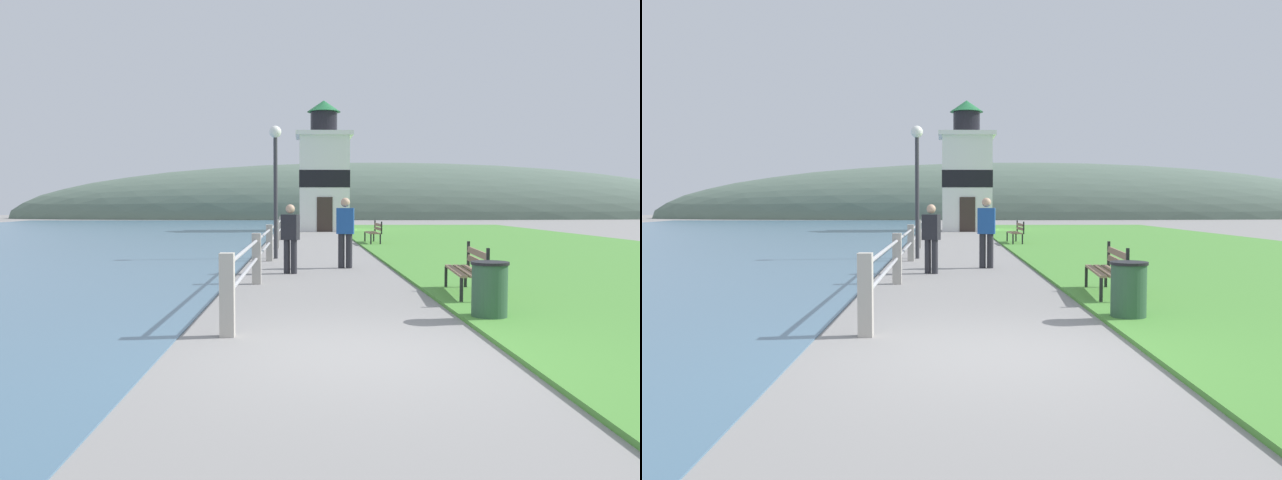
{
  "view_description": "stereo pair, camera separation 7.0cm",
  "coord_description": "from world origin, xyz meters",
  "views": [
    {
      "loc": [
        -0.62,
        -6.75,
        1.67
      ],
      "look_at": [
        0.05,
        16.18,
        0.3
      ],
      "focal_mm": 35.0,
      "sensor_mm": 36.0,
      "label": 1
    },
    {
      "loc": [
        -0.55,
        -6.75,
        1.67
      ],
      "look_at": [
        0.05,
        16.18,
        0.3
      ],
      "focal_mm": 35.0,
      "sensor_mm": 36.0,
      "label": 2
    }
  ],
  "objects": [
    {
      "name": "park_bench_near",
      "position": [
        2.34,
        4.14,
        0.54
      ],
      "size": [
        0.64,
        1.89,
        0.94
      ],
      "rotation": [
        0.0,
        0.0,
        3.05
      ],
      "color": "#846B51",
      "rests_on": "ground_plane"
    },
    {
      "name": "lighthouse",
      "position": [
        0.69,
        30.51,
        3.31
      ],
      "size": [
        3.32,
        3.32,
        7.73
      ],
      "color": "white",
      "rests_on": "ground_plane"
    },
    {
      "name": "person_by_railing",
      "position": [
        -0.89,
        7.93,
        0.89
      ],
      "size": [
        0.45,
        0.35,
        1.64
      ],
      "rotation": [
        0.0,
        0.0,
        1.19
      ],
      "color": "#28282D",
      "rests_on": "ground_plane"
    },
    {
      "name": "ground_plane",
      "position": [
        0.0,
        0.0,
        0.0
      ],
      "size": [
        160.0,
        160.0,
        0.0
      ],
      "primitive_type": "plane",
      "color": "gray"
    },
    {
      "name": "grass_verge",
      "position": [
        7.66,
        15.44,
        0.03
      ],
      "size": [
        12.0,
        46.32,
        0.06
      ],
      "color": "#4C8E38",
      "rests_on": "ground_plane"
    },
    {
      "name": "park_bench_midway",
      "position": [
        2.31,
        18.25,
        0.54
      ],
      "size": [
        0.54,
        1.75,
        0.94
      ],
      "rotation": [
        0.0,
        0.0,
        3.18
      ],
      "color": "#846B51",
      "rests_on": "ground_plane"
    },
    {
      "name": "distant_hillside",
      "position": [
        8.0,
        60.88,
        0.0
      ],
      "size": [
        80.0,
        16.0,
        12.0
      ],
      "color": "#566B5B",
      "rests_on": "ground_plane"
    },
    {
      "name": "trash_bin",
      "position": [
        2.04,
        1.96,
        0.42
      ],
      "size": [
        0.54,
        0.54,
        0.84
      ],
      "color": "#2D5138",
      "rests_on": "ground_plane"
    },
    {
      "name": "person_strolling",
      "position": [
        0.49,
        9.13,
        0.98
      ],
      "size": [
        0.47,
        0.3,
        1.8
      ],
      "rotation": [
        0.0,
        0.0,
        1.41
      ],
      "color": "#28282D",
      "rests_on": "ground_plane"
    },
    {
      "name": "seawall_railing",
      "position": [
        -1.56,
        13.62,
        0.61
      ],
      "size": [
        0.18,
        25.43,
        1.05
      ],
      "color": "#A8A399",
      "rests_on": "ground_plane"
    },
    {
      "name": "lamp_post",
      "position": [
        -1.41,
        11.93,
        2.74
      ],
      "size": [
        0.36,
        0.36,
        3.96
      ],
      "color": "#333338",
      "rests_on": "ground_plane"
    }
  ]
}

